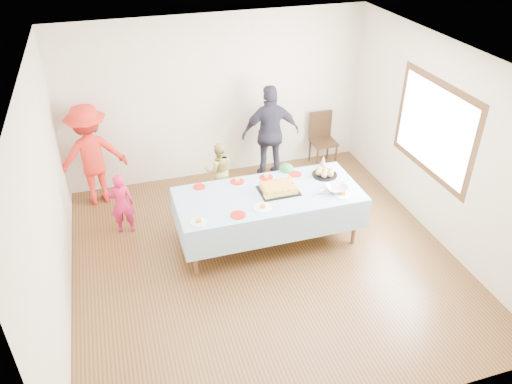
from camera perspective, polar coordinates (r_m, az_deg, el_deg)
ground at (r=6.83m, az=0.90°, el=-7.57°), size 5.00×5.00×0.00m
room_walls at (r=5.88m, az=1.54°, el=5.94°), size 5.04×5.04×2.72m
party_table at (r=6.74m, az=1.47°, el=-0.57°), size 2.50×1.10×0.78m
birthday_cake at (r=6.74m, az=2.60°, el=0.41°), size 0.53×0.40×0.09m
rolls_tray at (r=7.17m, az=7.87°, el=2.21°), size 0.36×0.36×0.11m
punch_bowl at (r=6.84m, az=9.22°, el=0.41°), size 0.30×0.30×0.07m
party_hat at (r=7.36m, az=7.67°, el=3.48°), size 0.11×0.11×0.18m
fork_pile at (r=6.76m, az=7.52°, el=0.13°), size 0.24×0.18×0.07m
plate_red_far_a at (r=6.89m, az=-6.50°, el=0.61°), size 0.17×0.17×0.01m
plate_red_far_b at (r=6.97m, az=-2.15°, el=1.21°), size 0.20×0.20×0.01m
plate_red_far_c at (r=7.06m, az=1.18°, el=1.69°), size 0.20×0.20×0.01m
plate_red_far_d at (r=7.16m, az=4.56°, el=2.04°), size 0.18×0.18×0.01m
plate_red_near at (r=6.28m, az=-2.08°, el=-2.64°), size 0.20×0.20×0.01m
plate_white_left at (r=6.19m, az=-6.60°, el=-3.47°), size 0.20×0.20×0.01m
plate_white_mid at (r=6.41m, az=0.75°, el=-1.81°), size 0.23×0.23×0.01m
plate_white_right at (r=6.76m, az=9.86°, el=-0.34°), size 0.22×0.22×0.01m
dining_chair at (r=8.92m, az=7.57°, el=6.39°), size 0.41×0.41×0.95m
toddler_left at (r=7.31m, az=-15.10°, el=-1.29°), size 0.37×0.27×0.94m
toddler_mid at (r=7.44m, az=3.42°, el=0.21°), size 0.46×0.32×0.87m
toddler_right at (r=7.92m, az=-4.24°, el=2.53°), size 0.48×0.39×0.93m
adult_left at (r=8.00m, az=-18.30°, el=4.03°), size 1.12×0.75×1.62m
adult_right at (r=8.25m, az=1.69°, el=6.71°), size 0.99×0.47×1.64m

